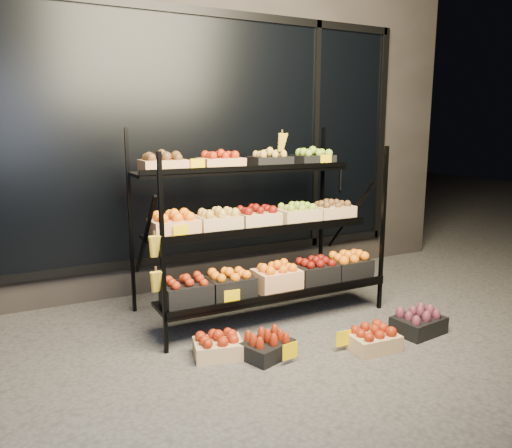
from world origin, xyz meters
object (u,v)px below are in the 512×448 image
display_rack (260,228)px  floor_crate_left (218,345)px  floor_crate_midright (373,339)px  floor_crate_midleft (268,346)px

display_rack → floor_crate_left: bearing=-136.7°
floor_crate_midright → floor_crate_left: bearing=162.3°
floor_crate_left → floor_crate_midright: floor_crate_midright is taller
floor_crate_midleft → floor_crate_midright: size_ratio=1.11×
floor_crate_midleft → floor_crate_midright: bearing=-36.9°
floor_crate_left → floor_crate_midleft: size_ratio=0.97×
floor_crate_midleft → floor_crate_midright: floor_crate_midright is taller
floor_crate_midleft → floor_crate_left: bearing=132.7°
display_rack → floor_crate_midright: 1.35m
display_rack → floor_crate_left: display_rack is taller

